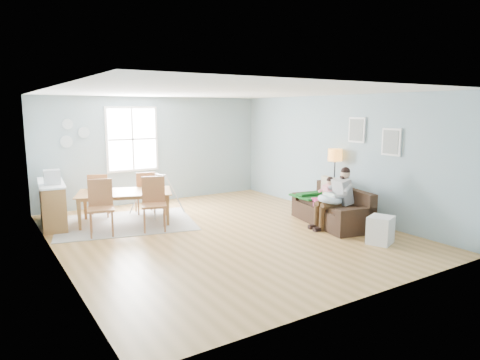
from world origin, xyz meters
TOP-DOWN VIEW (x-y plane):
  - room at (0.00, 0.00)m, footprint 8.40×9.40m
  - window at (-0.60, 3.46)m, footprint 1.32×0.08m
  - pictures at (2.97, -1.05)m, footprint 0.05×1.34m
  - wall_plates at (-2.00, 3.47)m, footprint 0.67×0.02m
  - sofa at (2.28, -0.67)m, footprint 1.18×2.05m
  - green_throw at (2.34, -0.03)m, footprint 0.93×0.77m
  - beige_pillow at (2.58, -0.21)m, footprint 0.20×0.46m
  - father at (2.11, -0.91)m, footprint 0.91×0.50m
  - nursing_pillow at (1.97, -0.89)m, footprint 0.58×0.57m
  - infant at (1.97, -0.85)m, footprint 0.14×0.34m
  - toddler at (2.25, -0.48)m, footprint 0.53×0.34m
  - floor_lamp at (2.80, -0.15)m, footprint 0.31×0.31m
  - storage_cube at (2.05, -2.09)m, footprint 0.56×0.53m
  - rug at (-1.38, 1.73)m, footprint 3.17×2.68m
  - dining_table at (-1.38, 1.73)m, footprint 2.17×1.66m
  - chair_sw at (-2.02, 1.18)m, footprint 0.58×0.58m
  - chair_se at (-1.04, 0.95)m, footprint 0.61×0.61m
  - chair_nw at (-1.72, 2.51)m, footprint 0.57×0.57m
  - chair_ne at (-0.73, 2.28)m, footprint 0.51×0.51m
  - counter at (-2.70, 2.38)m, footprint 0.64×1.67m
  - monitor at (-2.72, 2.07)m, footprint 0.33×0.32m
  - baby_swing at (-0.50, 2.16)m, footprint 1.15×1.16m

SIDE VIEW (x-z plane):
  - rug at x=-1.38m, z-range 0.00..0.01m
  - storage_cube at x=2.05m, z-range 0.00..0.49m
  - sofa at x=2.28m, z-range -0.11..0.66m
  - dining_table at x=-1.38m, z-range 0.00..0.67m
  - baby_swing at x=-0.50m, z-range -0.05..0.88m
  - counter at x=-2.70m, z-range 0.01..0.92m
  - green_throw at x=2.34m, z-range 0.48..0.52m
  - chair_ne at x=-0.73m, z-range 0.07..1.05m
  - chair_nw at x=-1.72m, z-range 0.07..1.06m
  - nursing_pillow at x=1.97m, z-range 0.50..0.70m
  - chair_se at x=-1.04m, z-range 0.08..1.15m
  - chair_sw at x=-2.02m, z-range 0.08..1.15m
  - toddler at x=2.25m, z-range 0.27..1.05m
  - father at x=2.11m, z-range 0.04..1.28m
  - infant at x=1.97m, z-range 0.61..0.74m
  - beige_pillow at x=2.58m, z-range 0.48..0.92m
  - monitor at x=-2.72m, z-range 0.91..1.20m
  - floor_lamp at x=2.80m, z-range 0.50..2.01m
  - window at x=-0.60m, z-range 0.84..2.46m
  - wall_plates at x=-2.00m, z-range 1.50..2.16m
  - pictures at x=2.97m, z-range 1.48..2.22m
  - room at x=0.00m, z-range 0.47..4.37m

